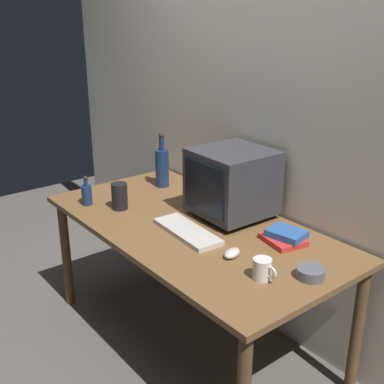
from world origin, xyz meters
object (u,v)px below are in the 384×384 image
(crt_monitor, at_px, (232,182))
(cd_spindle, at_px, (310,273))
(bottle_tall, at_px, (162,166))
(computer_mouse, at_px, (232,253))
(mug, at_px, (263,269))
(book_stack, at_px, (285,237))
(bottle_short, at_px, (87,194))
(keyboard, at_px, (187,231))
(metal_canister, at_px, (120,196))

(crt_monitor, height_order, cd_spindle, crt_monitor)
(bottle_tall, bearing_deg, computer_mouse, -17.06)
(computer_mouse, xyz_separation_m, mug, (0.22, -0.03, 0.03))
(crt_monitor, xyz_separation_m, book_stack, (0.39, -0.01, -0.17))
(bottle_short, distance_m, mug, 1.22)
(mug, bearing_deg, keyboard, 177.81)
(metal_canister, bearing_deg, mug, 4.14)
(crt_monitor, height_order, bottle_short, crt_monitor)
(crt_monitor, height_order, mug, crt_monitor)
(crt_monitor, bearing_deg, keyboard, -84.92)
(bottle_short, distance_m, book_stack, 1.16)
(bottle_tall, distance_m, metal_canister, 0.44)
(bottle_tall, bearing_deg, crt_monitor, 1.64)
(book_stack, bearing_deg, bottle_tall, -179.75)
(crt_monitor, height_order, bottle_tall, crt_monitor)
(bottle_short, bearing_deg, book_stack, 26.97)
(bottle_tall, bearing_deg, metal_canister, -68.67)
(bottle_short, bearing_deg, bottle_tall, 88.52)
(crt_monitor, height_order, metal_canister, crt_monitor)
(computer_mouse, xyz_separation_m, bottle_tall, (-0.97, 0.30, 0.11))
(keyboard, xyz_separation_m, bottle_short, (-0.66, -0.21, 0.05))
(keyboard, height_order, cd_spindle, cd_spindle)
(computer_mouse, height_order, metal_canister, metal_canister)
(mug, bearing_deg, metal_canister, -175.86)
(bottle_tall, height_order, bottle_short, bottle_tall)
(keyboard, bearing_deg, mug, 1.96)
(cd_spindle, bearing_deg, computer_mouse, -158.65)
(computer_mouse, relative_size, cd_spindle, 0.83)
(mug, distance_m, metal_canister, 1.04)
(computer_mouse, height_order, book_stack, book_stack)
(bottle_short, xyz_separation_m, mug, (1.20, 0.19, -0.02))
(bottle_short, height_order, metal_canister, bottle_short)
(keyboard, distance_m, bottle_short, 0.70)
(crt_monitor, xyz_separation_m, bottle_tall, (-0.62, -0.02, -0.06))
(keyboard, relative_size, bottle_short, 2.42)
(bottle_short, bearing_deg, metal_canister, 34.18)
(bottle_tall, relative_size, cd_spindle, 2.90)
(mug, xyz_separation_m, cd_spindle, (0.12, 0.16, -0.02))
(crt_monitor, distance_m, metal_canister, 0.64)
(computer_mouse, distance_m, bottle_short, 1.01)
(bottle_short, relative_size, mug, 1.45)
(computer_mouse, relative_size, mug, 0.83)
(bottle_tall, height_order, cd_spindle, bottle_tall)
(crt_monitor, distance_m, book_stack, 0.43)
(book_stack, relative_size, cd_spindle, 1.85)
(keyboard, xyz_separation_m, cd_spindle, (0.66, 0.14, 0.01))
(computer_mouse, bearing_deg, bottle_tall, 145.51)
(computer_mouse, relative_size, bottle_tall, 0.29)
(metal_canister, bearing_deg, cd_spindle, 11.70)
(book_stack, bearing_deg, crt_monitor, 178.04)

